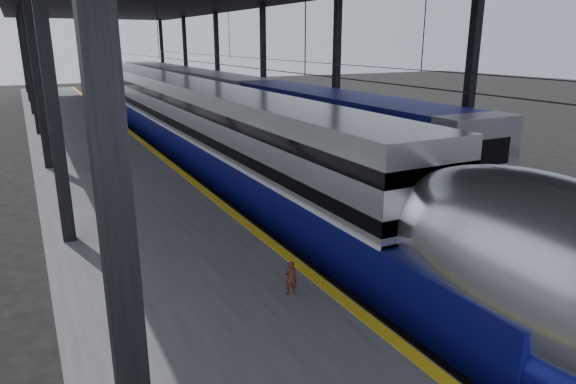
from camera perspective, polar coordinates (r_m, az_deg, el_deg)
ground at (r=13.85m, az=4.54°, el=-11.90°), size 160.00×160.00×0.00m
platform at (r=31.06m, az=-21.16°, el=4.09°), size 6.00×80.00×1.00m
yellow_strip at (r=31.36m, az=-16.17°, el=5.60°), size 0.30×80.00×0.01m
rails at (r=32.90m, az=-7.13°, el=4.97°), size 6.52×80.00×0.16m
tgv_train at (r=34.75m, az=-12.94°, el=8.57°), size 3.05×65.20×4.37m
second_train at (r=41.55m, az=-8.20°, el=10.15°), size 3.03×56.05×4.17m
child at (r=11.80m, az=0.31°, el=-9.51°), size 0.33×0.26×0.80m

